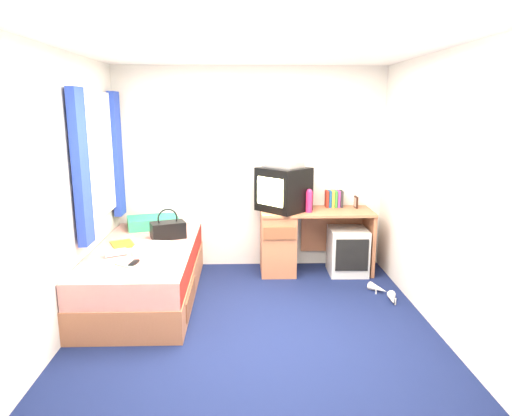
{
  "coord_description": "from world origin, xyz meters",
  "views": [
    {
      "loc": [
        -0.1,
        -3.75,
        1.92
      ],
      "look_at": [
        0.04,
        0.7,
        0.94
      ],
      "focal_mm": 32.0,
      "sensor_mm": 36.0,
      "label": 1
    }
  ],
  "objects_px": {
    "pillow": "(153,222)",
    "desk": "(292,238)",
    "bed": "(145,273)",
    "pink_water_bottle": "(309,202)",
    "storage_cube": "(347,251)",
    "towel": "(152,249)",
    "magazine": "(122,244)",
    "picture_frame": "(356,202)",
    "aerosol_can": "(306,202)",
    "crt_tv": "(283,189)",
    "handbag": "(168,229)",
    "remote_control": "(134,263)",
    "white_heels": "(385,294)",
    "colour_swatch_fan": "(126,266)",
    "water_bottle": "(116,253)",
    "vcr": "(284,164)"
  },
  "relations": [
    {
      "from": "pillow",
      "to": "desk",
      "type": "height_order",
      "value": "desk"
    },
    {
      "from": "bed",
      "to": "pink_water_bottle",
      "type": "height_order",
      "value": "pink_water_bottle"
    },
    {
      "from": "pillow",
      "to": "storage_cube",
      "type": "distance_m",
      "value": 2.32
    },
    {
      "from": "towel",
      "to": "magazine",
      "type": "bearing_deg",
      "value": 140.65
    },
    {
      "from": "magazine",
      "to": "picture_frame",
      "type": "bearing_deg",
      "value": 15.98
    },
    {
      "from": "picture_frame",
      "to": "aerosol_can",
      "type": "distance_m",
      "value": 0.63
    },
    {
      "from": "crt_tv",
      "to": "pink_water_bottle",
      "type": "distance_m",
      "value": 0.33
    },
    {
      "from": "aerosol_can",
      "to": "handbag",
      "type": "height_order",
      "value": "aerosol_can"
    },
    {
      "from": "handbag",
      "to": "remote_control",
      "type": "bearing_deg",
      "value": -123.39
    },
    {
      "from": "desk",
      "to": "white_heels",
      "type": "height_order",
      "value": "desk"
    },
    {
      "from": "desk",
      "to": "colour_swatch_fan",
      "type": "xyz_separation_m",
      "value": [
        -1.63,
        -1.3,
        0.14
      ]
    },
    {
      "from": "storage_cube",
      "to": "towel",
      "type": "distance_m",
      "value": 2.3
    },
    {
      "from": "pink_water_bottle",
      "to": "aerosol_can",
      "type": "relative_size",
      "value": 1.21
    },
    {
      "from": "handbag",
      "to": "white_heels",
      "type": "relative_size",
      "value": 0.82
    },
    {
      "from": "pillow",
      "to": "pink_water_bottle",
      "type": "relative_size",
      "value": 2.41
    },
    {
      "from": "handbag",
      "to": "colour_swatch_fan",
      "type": "relative_size",
      "value": 1.85
    },
    {
      "from": "storage_cube",
      "to": "desk",
      "type": "bearing_deg",
      "value": 173.46
    },
    {
      "from": "towel",
      "to": "remote_control",
      "type": "height_order",
      "value": "towel"
    },
    {
      "from": "storage_cube",
      "to": "magazine",
      "type": "distance_m",
      "value": 2.55
    },
    {
      "from": "handbag",
      "to": "remote_control",
      "type": "xyz_separation_m",
      "value": [
        -0.18,
        -0.84,
        -0.09
      ]
    },
    {
      "from": "handbag",
      "to": "magazine",
      "type": "bearing_deg",
      "value": -173.21
    },
    {
      "from": "bed",
      "to": "water_bottle",
      "type": "relative_size",
      "value": 10.0
    },
    {
      "from": "pillow",
      "to": "colour_swatch_fan",
      "type": "bearing_deg",
      "value": -89.42
    },
    {
      "from": "storage_cube",
      "to": "aerosol_can",
      "type": "bearing_deg",
      "value": 171.83
    },
    {
      "from": "desk",
      "to": "vcr",
      "type": "relative_size",
      "value": 3.35
    },
    {
      "from": "water_bottle",
      "to": "towel",
      "type": "bearing_deg",
      "value": 12.19
    },
    {
      "from": "crt_tv",
      "to": "towel",
      "type": "distance_m",
      "value": 1.7
    },
    {
      "from": "picture_frame",
      "to": "handbag",
      "type": "bearing_deg",
      "value": -168.48
    },
    {
      "from": "pillow",
      "to": "magazine",
      "type": "relative_size",
      "value": 2.05
    },
    {
      "from": "picture_frame",
      "to": "pink_water_bottle",
      "type": "height_order",
      "value": "pink_water_bottle"
    },
    {
      "from": "remote_control",
      "to": "crt_tv",
      "type": "bearing_deg",
      "value": 48.94
    },
    {
      "from": "remote_control",
      "to": "bed",
      "type": "bearing_deg",
      "value": 100.02
    },
    {
      "from": "storage_cube",
      "to": "white_heels",
      "type": "xyz_separation_m",
      "value": [
        0.24,
        -0.72,
        -0.23
      ]
    },
    {
      "from": "towel",
      "to": "water_bottle",
      "type": "bearing_deg",
      "value": -167.81
    },
    {
      "from": "pillow",
      "to": "picture_frame",
      "type": "bearing_deg",
      "value": 1.19
    },
    {
      "from": "storage_cube",
      "to": "magazine",
      "type": "height_order",
      "value": "magazine"
    },
    {
      "from": "pink_water_bottle",
      "to": "remote_control",
      "type": "bearing_deg",
      "value": -147.05
    },
    {
      "from": "pillow",
      "to": "aerosol_can",
      "type": "height_order",
      "value": "aerosol_can"
    },
    {
      "from": "storage_cube",
      "to": "white_heels",
      "type": "bearing_deg",
      "value": -70.63
    },
    {
      "from": "pink_water_bottle",
      "to": "water_bottle",
      "type": "height_order",
      "value": "pink_water_bottle"
    },
    {
      "from": "aerosol_can",
      "to": "vcr",
      "type": "bearing_deg",
      "value": 177.88
    },
    {
      "from": "bed",
      "to": "crt_tv",
      "type": "height_order",
      "value": "crt_tv"
    },
    {
      "from": "handbag",
      "to": "colour_swatch_fan",
      "type": "height_order",
      "value": "handbag"
    },
    {
      "from": "aerosol_can",
      "to": "colour_swatch_fan",
      "type": "height_order",
      "value": "aerosol_can"
    },
    {
      "from": "pink_water_bottle",
      "to": "handbag",
      "type": "bearing_deg",
      "value": -169.35
    },
    {
      "from": "pink_water_bottle",
      "to": "white_heels",
      "type": "relative_size",
      "value": 0.48
    },
    {
      "from": "bed",
      "to": "handbag",
      "type": "height_order",
      "value": "handbag"
    },
    {
      "from": "pink_water_bottle",
      "to": "remote_control",
      "type": "distance_m",
      "value": 2.11
    },
    {
      "from": "magazine",
      "to": "remote_control",
      "type": "height_order",
      "value": "remote_control"
    },
    {
      "from": "crt_tv",
      "to": "white_heels",
      "type": "distance_m",
      "value": 1.6
    }
  ]
}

